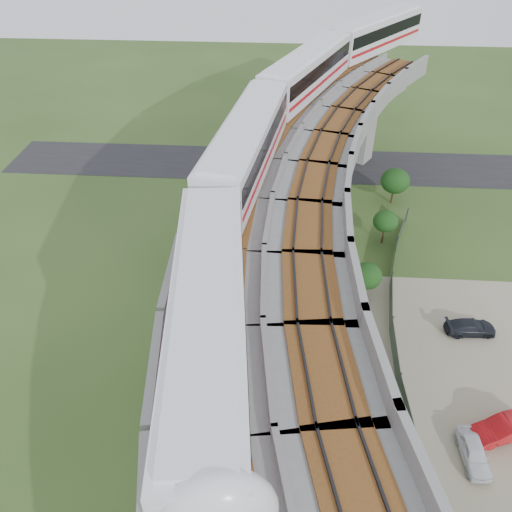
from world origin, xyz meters
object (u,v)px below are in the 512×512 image
(car_red, at_px, (504,429))
(car_dark, at_px, (471,327))
(metro_train, at_px, (306,109))
(car_white, at_px, (474,452))

(car_red, height_order, car_dark, car_red)
(metro_train, relative_size, car_red, 15.04)
(metro_train, distance_m, car_dark, 19.35)
(car_dark, bearing_deg, car_white, 161.32)
(metro_train, distance_m, car_white, 24.49)
(metro_train, relative_size, car_white, 18.33)
(car_red, distance_m, car_dark, 8.20)
(metro_train, xyz_separation_m, car_red, (11.72, -17.67, -11.62))
(car_white, bearing_deg, car_red, 34.29)
(car_red, bearing_deg, car_dark, 157.72)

